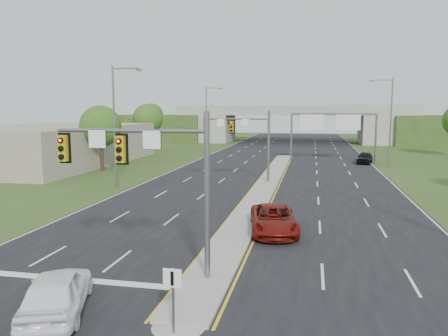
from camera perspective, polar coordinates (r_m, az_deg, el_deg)
ground at (r=18.72m, az=-2.17°, el=-14.53°), size 240.00×240.00×0.00m
road at (r=52.49m, az=6.87°, el=-0.19°), size 24.00×160.00×0.02m
median at (r=40.66m, az=5.50°, el=-2.30°), size 2.00×54.00×0.16m
median_nose at (r=15.18m, az=-5.96°, el=-19.70°), size 2.00×2.00×0.16m
lane_markings at (r=46.54m, az=5.52°, el=-1.14°), size 23.72×160.00×0.01m
signal_mast_near at (r=18.10m, az=-9.28°, el=0.11°), size 6.62×0.60×7.00m
signal_mast_far at (r=42.33m, az=2.80°, el=4.42°), size 6.62×0.60×7.00m
keep_right_sign at (r=14.12m, az=-6.70°, el=-15.52°), size 0.60×0.13×2.20m
sign_gantry at (r=61.85m, az=13.92°, el=5.67°), size 11.58×0.44×6.67m
overpass at (r=97.00m, az=9.08°, el=5.41°), size 80.00×14.00×8.10m
lightpole_l_mid at (r=40.77m, az=-13.89°, el=6.03°), size 2.85×0.25×11.00m
lightpole_l_far at (r=73.94m, az=-2.16°, el=6.83°), size 2.85×0.25×11.00m
lightpole_r_far at (r=57.59m, az=20.77°, el=6.14°), size 2.85×0.25×11.00m
tree_l_near at (r=52.73m, az=-15.82°, el=5.25°), size 4.80×4.80×7.60m
tree_l_mid at (r=77.18m, az=-9.95°, el=6.31°), size 5.20×5.20×8.12m
tree_back_a at (r=118.59m, az=-9.39°, el=6.88°), size 6.00×6.00×8.85m
tree_back_b at (r=114.37m, az=-2.77°, el=6.79°), size 5.60×5.60×8.32m
tree_back_c at (r=112.63m, az=21.78°, el=6.25°), size 5.60×5.60×8.32m
commercial_building at (r=62.24m, az=-21.83°, el=2.84°), size 18.00×30.00×5.00m
car_white at (r=16.66m, az=-21.00°, el=-14.87°), size 3.42×5.09×1.61m
car_far_a at (r=25.48m, az=6.49°, el=-6.69°), size 3.39×5.88×1.54m
car_far_c at (r=60.93m, az=17.91°, el=1.31°), size 2.70×4.81×1.55m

